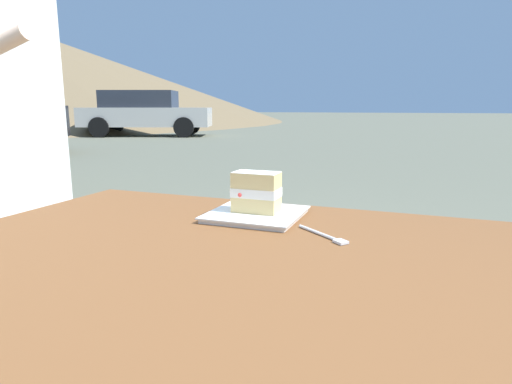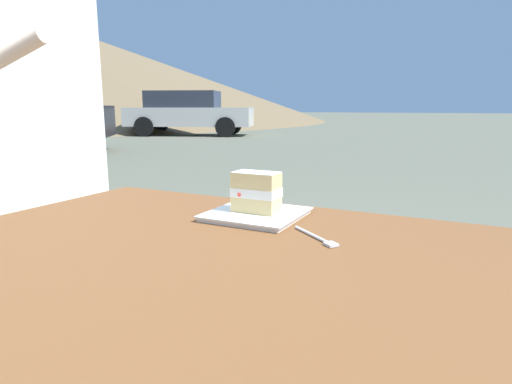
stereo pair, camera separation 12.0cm
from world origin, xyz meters
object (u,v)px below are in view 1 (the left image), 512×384
object	(u,v)px
dessert_plate	(256,214)
parked_car_far	(145,112)
dessert_fork	(324,235)
patio_table	(200,294)
cake_slice	(257,192)

from	to	relation	value
dessert_plate	parked_car_far	size ratio (longest dim) A/B	0.05
dessert_fork	parked_car_far	size ratio (longest dim) A/B	0.03
patio_table	cake_slice	distance (m)	0.38
patio_table	dessert_plate	distance (m)	0.35
dessert_fork	dessert_plate	bearing A→B (deg)	-28.38
dessert_fork	parked_car_far	distance (m)	15.21
dessert_fork	parked_car_far	bearing A→B (deg)	-53.41
patio_table	dessert_fork	distance (m)	0.33
parked_car_far	dessert_plate	bearing A→B (deg)	126.19
dessert_plate	parked_car_far	world-z (taller)	parked_car_far
dessert_plate	parked_car_far	bearing A→B (deg)	-53.81
patio_table	parked_car_far	world-z (taller)	parked_car_far
cake_slice	parked_car_far	bearing A→B (deg)	-53.80
dessert_plate	cake_slice	world-z (taller)	cake_slice
patio_table	dessert_fork	world-z (taller)	dessert_fork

